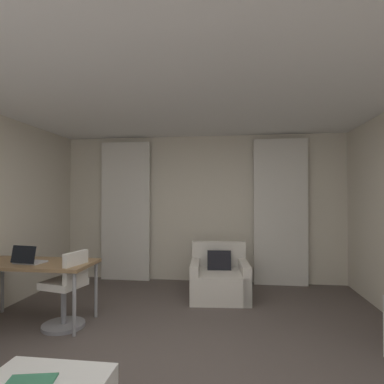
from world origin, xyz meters
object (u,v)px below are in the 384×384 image
desk_chair (66,293)px  laptop (28,260)px  desk (35,267)px  armchair (219,279)px  magazine_open (29,384)px

desk_chair → laptop: (-0.47, -0.01, 0.38)m
desk → armchair: bearing=30.3°
laptop → desk: bearing=71.3°
desk_chair → armchair: bearing=37.9°
armchair → desk_chair: size_ratio=1.04×
desk → laptop: size_ratio=3.93×
desk_chair → magazine_open: size_ratio=2.79×
desk_chair → laptop: laptop is taller
armchair → desk_chair: bearing=-142.1°
desk → magazine_open: 2.13m
desk → desk_chair: desk_chair is taller
armchair → desk_chair: desk_chair is taller
armchair → magazine_open: armchair is taller
armchair → magazine_open: size_ratio=2.91×
desk → laptop: bearing=-108.7°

